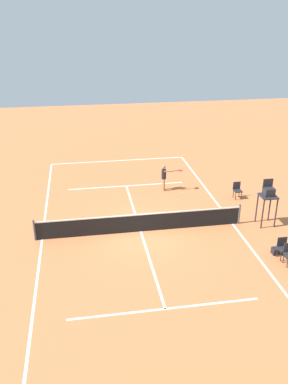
{
  "coord_description": "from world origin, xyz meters",
  "views": [
    {
      "loc": [
        2.67,
        17.18,
        9.9
      ],
      "look_at": [
        -0.64,
        -2.9,
        0.8
      ],
      "focal_mm": 37.92,
      "sensor_mm": 36.0,
      "label": 1
    }
  ],
  "objects_px": {
    "tennis_ball": "(182,193)",
    "courtside_chair_mid": "(237,189)",
    "player_serving": "(165,175)",
    "courtside_chair_far": "(283,247)",
    "umpire_chair": "(268,195)",
    "equipment_bag": "(280,251)"
  },
  "relations": [
    {
      "from": "player_serving",
      "to": "umpire_chair",
      "type": "relative_size",
      "value": 0.67
    },
    {
      "from": "player_serving",
      "to": "courtside_chair_far",
      "type": "xyz_separation_m",
      "value": [
        -3.55,
        8.04,
        -0.42
      ]
    },
    {
      "from": "equipment_bag",
      "to": "tennis_ball",
      "type": "bearing_deg",
      "value": -69.16
    },
    {
      "from": "tennis_ball",
      "to": "equipment_bag",
      "type": "relative_size",
      "value": 0.09
    },
    {
      "from": "courtside_chair_mid",
      "to": "equipment_bag",
      "type": "height_order",
      "value": "courtside_chair_mid"
    },
    {
      "from": "player_serving",
      "to": "equipment_bag",
      "type": "relative_size",
      "value": 2.13
    },
    {
      "from": "equipment_bag",
      "to": "player_serving",
      "type": "bearing_deg",
      "value": -64.75
    },
    {
      "from": "umpire_chair",
      "to": "player_serving",
      "type": "bearing_deg",
      "value": -50.59
    },
    {
      "from": "tennis_ball",
      "to": "equipment_bag",
      "type": "bearing_deg",
      "value": 110.84
    },
    {
      "from": "courtside_chair_far",
      "to": "equipment_bag",
      "type": "height_order",
      "value": "courtside_chair_far"
    },
    {
      "from": "umpire_chair",
      "to": "tennis_ball",
      "type": "bearing_deg",
      "value": -53.93
    },
    {
      "from": "player_serving",
      "to": "courtside_chair_far",
      "type": "height_order",
      "value": "player_serving"
    },
    {
      "from": "tennis_ball",
      "to": "courtside_chair_far",
      "type": "relative_size",
      "value": 0.07
    },
    {
      "from": "courtside_chair_far",
      "to": "umpire_chair",
      "type": "bearing_deg",
      "value": -100.86
    },
    {
      "from": "tennis_ball",
      "to": "courtside_chair_mid",
      "type": "relative_size",
      "value": 0.07
    },
    {
      "from": "tennis_ball",
      "to": "umpire_chair",
      "type": "bearing_deg",
      "value": 126.07
    },
    {
      "from": "umpire_chair",
      "to": "courtside_chair_far",
      "type": "xyz_separation_m",
      "value": [
        0.58,
        3.02,
        -1.07
      ]
    },
    {
      "from": "player_serving",
      "to": "umpire_chair",
      "type": "bearing_deg",
      "value": 38.07
    },
    {
      "from": "player_serving",
      "to": "courtside_chair_far",
      "type": "bearing_deg",
      "value": 22.47
    },
    {
      "from": "courtside_chair_mid",
      "to": "courtside_chair_far",
      "type": "xyz_separation_m",
      "value": [
        0.35,
        6.27,
        0.0
      ]
    },
    {
      "from": "player_serving",
      "to": "courtside_chair_far",
      "type": "distance_m",
      "value": 8.79
    },
    {
      "from": "umpire_chair",
      "to": "equipment_bag",
      "type": "height_order",
      "value": "umpire_chair"
    }
  ]
}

